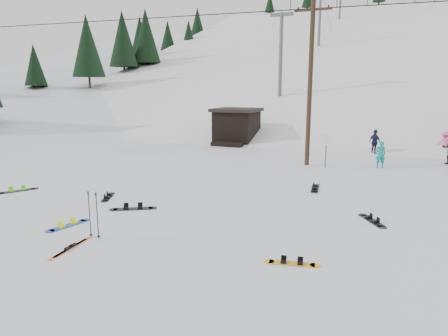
% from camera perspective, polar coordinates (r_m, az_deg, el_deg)
% --- Properties ---
extents(ground, '(200.00, 200.00, 0.00)m').
position_cam_1_polar(ground, '(11.46, -13.12, -11.16)').
color(ground, silver).
rests_on(ground, ground).
extents(ski_slope, '(60.00, 85.24, 65.97)m').
position_cam_1_polar(ski_slope, '(65.86, 16.65, -3.43)').
color(ski_slope, white).
rests_on(ski_slope, ground).
extents(ridge_left, '(47.54, 95.03, 58.38)m').
position_cam_1_polar(ridge_left, '(72.25, -13.65, -1.16)').
color(ridge_left, silver).
rests_on(ridge_left, ground).
extents(treeline_left, '(20.00, 64.00, 10.00)m').
position_cam_1_polar(treeline_left, '(63.23, -16.97, 7.00)').
color(treeline_left, black).
rests_on(treeline_left, ground).
extents(treeline_crest, '(50.00, 6.00, 10.00)m').
position_cam_1_polar(treeline_crest, '(94.80, 19.22, 8.18)').
color(treeline_crest, black).
rests_on(treeline_crest, ski_slope).
extents(utility_pole, '(2.00, 0.26, 9.00)m').
position_cam_1_polar(utility_pole, '(22.91, 12.20, 12.03)').
color(utility_pole, '#3A2819').
rests_on(utility_pole, ground).
extents(trail_sign, '(0.50, 0.09, 1.85)m').
position_cam_1_polar(trail_sign, '(22.51, 14.39, 3.24)').
color(trail_sign, '#595B60').
rests_on(trail_sign, ground).
extents(lift_hut, '(3.40, 4.10, 2.75)m').
position_cam_1_polar(lift_hut, '(31.68, 1.79, 6.03)').
color(lift_hut, black).
rests_on(lift_hut, ground).
extents(lift_tower_near, '(2.20, 0.36, 8.00)m').
position_cam_1_polar(lift_tower_near, '(40.01, 8.13, 16.36)').
color(lift_tower_near, '#595B60').
rests_on(lift_tower_near, ski_slope).
extents(lift_tower_mid, '(2.20, 0.36, 8.00)m').
position_cam_1_polar(lift_tower_mid, '(60.24, 13.56, 20.70)').
color(lift_tower_mid, '#595B60').
rests_on(lift_tower_mid, ski_slope).
extents(hero_snowboard, '(0.54, 1.52, 0.11)m').
position_cam_1_polar(hero_snowboard, '(13.81, -21.39, -7.59)').
color(hero_snowboard, blue).
rests_on(hero_snowboard, ground).
extents(hero_skis, '(0.27, 1.69, 0.09)m').
position_cam_1_polar(hero_skis, '(11.94, -21.08, -10.56)').
color(hero_skis, '#DF5016').
rests_on(hero_skis, ground).
extents(ski_poles, '(0.38, 0.10, 1.40)m').
position_cam_1_polar(ski_poles, '(12.28, -18.16, -6.33)').
color(ski_poles, black).
rests_on(ski_poles, ground).
extents(board_scatter_a, '(1.51, 1.04, 0.12)m').
position_cam_1_polar(board_scatter_a, '(14.94, -12.85, -5.64)').
color(board_scatter_a, black).
rests_on(board_scatter_a, ground).
extents(board_scatter_b, '(0.79, 1.35, 0.10)m').
position_cam_1_polar(board_scatter_b, '(16.74, -16.24, -3.97)').
color(board_scatter_b, black).
rests_on(board_scatter_b, ground).
extents(board_scatter_c, '(0.98, 1.47, 0.12)m').
position_cam_1_polar(board_scatter_c, '(19.17, -27.39, -2.88)').
color(board_scatter_c, black).
rests_on(board_scatter_c, ground).
extents(board_scatter_d, '(0.95, 1.34, 0.11)m').
position_cam_1_polar(board_scatter_d, '(14.18, 20.40, -7.02)').
color(board_scatter_d, black).
rests_on(board_scatter_d, ground).
extents(board_scatter_e, '(1.38, 0.48, 0.10)m').
position_cam_1_polar(board_scatter_e, '(10.41, 9.66, -13.23)').
color(board_scatter_e, yellow).
rests_on(board_scatter_e, ground).
extents(board_scatter_f, '(0.47, 1.65, 0.12)m').
position_cam_1_polar(board_scatter_f, '(17.90, 12.90, -2.81)').
color(board_scatter_f, black).
rests_on(board_scatter_f, ground).
extents(skier_teal, '(0.61, 0.47, 1.47)m').
position_cam_1_polar(skier_teal, '(23.57, 21.45, 1.84)').
color(skier_teal, '#0E8C82').
rests_on(skier_teal, ground).
extents(skier_pink, '(1.02, 0.63, 1.53)m').
position_cam_1_polar(skier_pink, '(29.93, 29.01, 3.13)').
color(skier_pink, '#F255A2').
rests_on(skier_pink, ground).
extents(skier_navy, '(0.97, 0.95, 1.64)m').
position_cam_1_polar(skier_navy, '(28.12, 20.75, 3.49)').
color(skier_navy, '#161938').
rests_on(skier_navy, ground).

